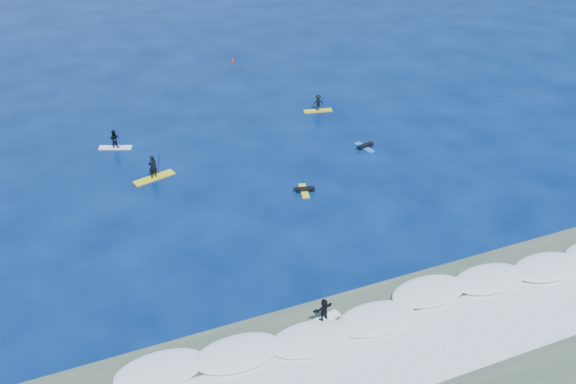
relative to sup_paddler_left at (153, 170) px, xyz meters
name	(u,v)px	position (x,y,z in m)	size (l,w,h in m)	color
ground	(289,227)	(7.07, -9.99, -0.71)	(160.00, 160.00, 0.00)	#03153F
shallow_water	(393,372)	(7.07, -23.99, -0.71)	(90.00, 13.00, 0.01)	#364A3A
breaking_wave	(357,322)	(7.07, -19.99, -0.71)	(40.00, 6.00, 0.30)	white
whitewater	(384,359)	(7.07, -22.99, -0.71)	(34.00, 5.00, 0.02)	silver
sup_paddler_left	(153,170)	(0.00, 0.00, 0.00)	(3.36, 1.63, 2.28)	yellow
sup_paddler_center	(114,141)	(-1.91, 6.17, 0.00)	(2.77, 1.63, 1.90)	white
sup_paddler_right	(318,104)	(16.81, 6.42, 0.01)	(2.73, 1.21, 1.86)	yellow
prone_paddler_near	(304,190)	(9.90, -6.16, -0.57)	(1.58, 2.06, 0.42)	yellow
prone_paddler_far	(365,146)	(17.34, -1.74, -0.57)	(1.65, 2.14, 0.43)	blue
wave_surfer	(324,311)	(5.31, -19.33, 0.13)	(2.15, 1.00, 1.50)	white
marker_buoy	(232,61)	(13.39, 21.48, -0.46)	(0.24, 0.24, 0.59)	red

